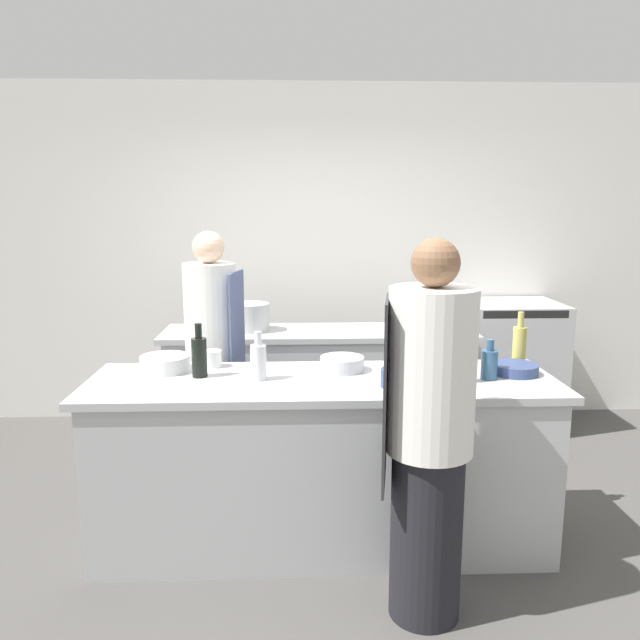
% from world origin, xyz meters
% --- Properties ---
extents(ground_plane, '(16.00, 16.00, 0.00)m').
position_xyz_m(ground_plane, '(0.00, 0.00, 0.00)').
color(ground_plane, '#4C4947').
extents(wall_back, '(8.00, 0.06, 2.80)m').
position_xyz_m(wall_back, '(0.00, 2.13, 1.40)').
color(wall_back, silver).
rests_on(wall_back, ground_plane).
extents(prep_counter, '(2.47, 0.74, 0.92)m').
position_xyz_m(prep_counter, '(0.00, 0.00, 0.46)').
color(prep_counter, '#B7BABC').
rests_on(prep_counter, ground_plane).
extents(pass_counter, '(2.26, 0.57, 0.92)m').
position_xyz_m(pass_counter, '(0.03, 1.26, 0.46)').
color(pass_counter, '#B7BABC').
rests_on(pass_counter, ground_plane).
extents(oven_range, '(0.78, 0.66, 1.04)m').
position_xyz_m(oven_range, '(1.61, 1.75, 0.52)').
color(oven_range, '#B7BABC').
rests_on(oven_range, ground_plane).
extents(chef_at_prep_near, '(0.41, 0.40, 1.70)m').
position_xyz_m(chef_at_prep_near, '(0.43, -0.64, 0.85)').
color(chef_at_prep_near, black).
rests_on(chef_at_prep_near, ground_plane).
extents(chef_at_stove, '(0.36, 0.34, 1.67)m').
position_xyz_m(chef_at_stove, '(-0.66, 0.61, 0.84)').
color(chef_at_stove, black).
rests_on(chef_at_stove, ground_plane).
extents(bottle_olive_oil, '(0.09, 0.09, 0.21)m').
position_xyz_m(bottle_olive_oil, '(0.87, -0.03, 1.01)').
color(bottle_olive_oil, '#2D5175').
rests_on(bottle_olive_oil, prep_counter).
extents(bottle_vinegar, '(0.07, 0.07, 0.25)m').
position_xyz_m(bottle_vinegar, '(0.76, -0.08, 1.02)').
color(bottle_vinegar, '#19471E').
rests_on(bottle_vinegar, prep_counter).
extents(bottle_wine, '(0.08, 0.08, 0.29)m').
position_xyz_m(bottle_wine, '(-0.65, 0.07, 1.04)').
color(bottle_wine, black).
rests_on(bottle_wine, prep_counter).
extents(bottle_cooking_oil, '(0.08, 0.08, 0.21)m').
position_xyz_m(bottle_cooking_oil, '(0.56, -0.26, 1.01)').
color(bottle_cooking_oil, '#5B2319').
rests_on(bottle_cooking_oil, prep_counter).
extents(bottle_sauce, '(0.08, 0.08, 0.31)m').
position_xyz_m(bottle_sauce, '(1.12, 0.22, 1.05)').
color(bottle_sauce, '#B2A84C').
rests_on(bottle_sauce, prep_counter).
extents(bottle_water, '(0.08, 0.08, 0.26)m').
position_xyz_m(bottle_water, '(-0.34, -0.00, 1.03)').
color(bottle_water, silver).
rests_on(bottle_water, prep_counter).
extents(bowl_mixing_large, '(0.24, 0.24, 0.08)m').
position_xyz_m(bowl_mixing_large, '(0.12, 0.17, 0.96)').
color(bowl_mixing_large, '#B7BABC').
rests_on(bowl_mixing_large, prep_counter).
extents(bowl_prep_small, '(0.27, 0.27, 0.09)m').
position_xyz_m(bowl_prep_small, '(-0.86, 0.19, 0.97)').
color(bowl_prep_small, white).
rests_on(bowl_prep_small, prep_counter).
extents(bowl_ceramic_blue, '(0.21, 0.21, 0.09)m').
position_xyz_m(bowl_ceramic_blue, '(0.39, -0.15, 0.97)').
color(bowl_ceramic_blue, navy).
rests_on(bowl_ceramic_blue, prep_counter).
extents(bowl_wooden_salad, '(0.25, 0.25, 0.06)m').
position_xyz_m(bowl_wooden_salad, '(1.04, 0.06, 0.95)').
color(bowl_wooden_salad, navy).
rests_on(bowl_wooden_salad, prep_counter).
extents(cup, '(0.10, 0.10, 0.10)m').
position_xyz_m(cup, '(-0.61, 0.27, 0.97)').
color(cup, white).
rests_on(cup, prep_counter).
extents(cutting_board, '(0.31, 0.27, 0.01)m').
position_xyz_m(cutting_board, '(0.51, 0.11, 0.93)').
color(cutting_board, white).
rests_on(cutting_board, prep_counter).
extents(stockpot, '(0.28, 0.28, 0.20)m').
position_xyz_m(stockpot, '(-0.47, 1.27, 1.02)').
color(stockpot, '#B7BABC').
rests_on(stockpot, pass_counter).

